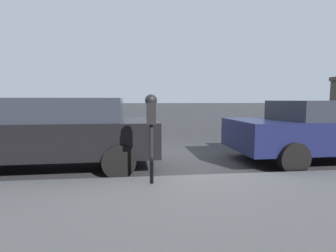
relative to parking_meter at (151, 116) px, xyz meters
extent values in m
plane|color=#2B2B2D|center=(2.59, -0.39, -1.23)|extent=(220.00, 220.00, 0.00)
cylinder|color=black|center=(0.00, 0.00, -0.61)|extent=(0.06, 0.06, 0.96)
cube|color=black|center=(0.00, 0.00, 0.04)|extent=(0.20, 0.14, 0.34)
sphere|color=black|center=(0.00, 0.00, 0.25)|extent=(0.19, 0.19, 0.19)
cube|color=gold|center=(0.11, 0.00, 0.00)|extent=(0.01, 0.11, 0.12)
cube|color=black|center=(0.11, 0.00, 0.12)|extent=(0.01, 0.10, 0.08)
cube|color=black|center=(1.70, 1.91, -0.56)|extent=(1.92, 4.30, 0.72)
cube|color=#232833|center=(1.70, 1.74, 0.05)|extent=(1.65, 2.42, 0.49)
cylinder|color=black|center=(2.57, 3.26, -0.91)|extent=(0.24, 0.65, 0.64)
cylinder|color=black|center=(0.82, 0.57, -0.91)|extent=(0.24, 0.65, 0.64)
cylinder|color=black|center=(2.64, 0.61, -0.91)|extent=(0.24, 0.65, 0.64)
cube|color=#14193D|center=(1.70, -4.22, -0.57)|extent=(2.01, 4.44, 0.70)
cube|color=#232833|center=(1.70, -4.40, 0.01)|extent=(1.74, 2.50, 0.45)
cylinder|color=black|center=(0.71, -2.88, -0.91)|extent=(0.24, 0.65, 0.64)
cylinder|color=black|center=(2.62, -2.84, -0.91)|extent=(0.24, 0.65, 0.64)
camera|label=1|loc=(-4.11, 0.21, 0.25)|focal=28.00mm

